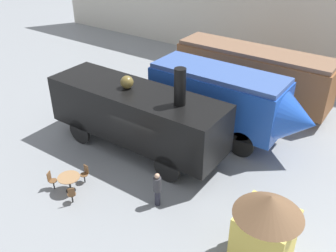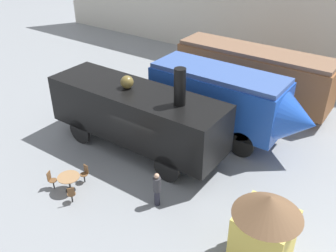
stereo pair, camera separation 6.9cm
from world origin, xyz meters
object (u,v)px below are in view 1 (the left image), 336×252
at_px(streamlined_locomotive, 228,99).
at_px(cafe_table_near, 69,180).
at_px(passenger_coach_wooden, 253,73).
at_px(cafe_chair_0, 85,173).
at_px(ticket_kiosk, 266,227).
at_px(visitor_person, 157,188).
at_px(steam_locomotive, 136,113).

relative_size(streamlined_locomotive, cafe_table_near, 9.00).
distance_m(passenger_coach_wooden, cafe_chair_0, 12.07).
height_order(streamlined_locomotive, cafe_table_near, streamlined_locomotive).
bearing_deg(streamlined_locomotive, cafe_table_near, -113.44).
xyz_separation_m(cafe_table_near, ticket_kiosk, (8.39, 1.24, 1.05)).
xyz_separation_m(streamlined_locomotive, cafe_chair_0, (-3.39, -7.17, -1.75)).
bearing_deg(visitor_person, passenger_coach_wooden, 94.31).
bearing_deg(cafe_chair_0, ticket_kiosk, 98.81).
bearing_deg(steam_locomotive, streamlined_locomotive, 49.33).
xyz_separation_m(cafe_chair_0, visitor_person, (3.59, 0.65, 0.37)).
relative_size(cafe_table_near, cafe_chair_0, 1.11).
relative_size(passenger_coach_wooden, streamlined_locomotive, 1.10).
height_order(cafe_table_near, visitor_person, visitor_person).
bearing_deg(steam_locomotive, visitor_person, -40.03).
distance_m(streamlined_locomotive, steam_locomotive, 4.87).
relative_size(streamlined_locomotive, cafe_chair_0, 10.03).
distance_m(streamlined_locomotive, visitor_person, 6.67).
distance_m(cafe_table_near, cafe_chair_0, 0.87).
height_order(passenger_coach_wooden, steam_locomotive, steam_locomotive).
xyz_separation_m(streamlined_locomotive, ticket_kiosk, (4.91, -6.78, -0.58)).
xyz_separation_m(passenger_coach_wooden, streamlined_locomotive, (0.63, -4.48, 0.19)).
bearing_deg(streamlined_locomotive, cafe_chair_0, -115.29).
xyz_separation_m(steam_locomotive, ticket_kiosk, (8.09, -3.09, -0.44)).
height_order(steam_locomotive, ticket_kiosk, steam_locomotive).
bearing_deg(cafe_table_near, passenger_coach_wooden, 77.14).
relative_size(passenger_coach_wooden, cafe_chair_0, 10.99).
bearing_deg(cafe_table_near, steam_locomotive, 85.92).
xyz_separation_m(streamlined_locomotive, visitor_person, (0.20, -6.52, -1.38)).
bearing_deg(cafe_chair_0, streamlined_locomotive, 160.82).
bearing_deg(cafe_table_near, ticket_kiosk, 8.43).
distance_m(passenger_coach_wooden, steam_locomotive, 8.55).
bearing_deg(steam_locomotive, cafe_chair_0, -93.58).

